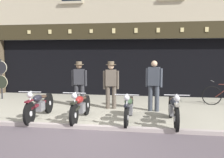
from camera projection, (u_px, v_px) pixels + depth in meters
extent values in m
cube|color=#A19C8A|center=(113.00, 97.00, 11.06)|extent=(23.92, 10.00, 0.08)
cube|color=#A99C98|center=(86.00, 128.00, 6.22)|extent=(23.92, 0.16, 0.18)
cube|color=black|center=(119.00, 66.00, 13.19)|extent=(10.97, 4.00, 2.60)
cube|color=black|center=(115.00, 65.00, 11.46)|extent=(10.49, 0.03, 2.18)
cube|color=#312918|center=(114.00, 31.00, 10.88)|extent=(11.92, 0.24, 0.70)
cube|color=#DBC684|center=(29.00, 32.00, 11.34)|extent=(0.14, 0.03, 0.16)
cube|color=#DBC684|center=(50.00, 32.00, 11.19)|extent=(0.14, 0.03, 0.19)
cube|color=#DBC684|center=(70.00, 31.00, 11.04)|extent=(0.14, 0.03, 0.18)
cube|color=#DBC684|center=(91.00, 31.00, 10.90)|extent=(0.14, 0.03, 0.16)
cube|color=#DBC684|center=(114.00, 31.00, 10.74)|extent=(0.14, 0.03, 0.22)
cube|color=#DBC684|center=(136.00, 30.00, 10.60)|extent=(0.14, 0.03, 0.21)
cube|color=#DBC684|center=(158.00, 30.00, 10.46)|extent=(0.14, 0.03, 0.19)
cube|color=#DBC684|center=(182.00, 30.00, 10.31)|extent=(0.14, 0.03, 0.18)
cube|color=#DBC684|center=(207.00, 29.00, 10.16)|extent=(0.14, 0.03, 0.20)
cube|color=#B8AA8F|center=(71.00, 2.00, 10.87)|extent=(1.10, 0.12, 0.10)
cylinder|color=black|center=(29.00, 114.00, 6.47)|extent=(0.10, 0.65, 0.65)
cylinder|color=silver|center=(29.00, 114.00, 6.47)|extent=(0.11, 0.15, 0.14)
cylinder|color=black|center=(49.00, 103.00, 7.89)|extent=(0.11, 0.65, 0.65)
cylinder|color=silver|center=(49.00, 103.00, 7.89)|extent=(0.12, 0.15, 0.14)
cube|color=#5C151F|center=(40.00, 104.00, 7.17)|extent=(0.13, 1.32, 0.07)
cube|color=slate|center=(40.00, 106.00, 7.18)|extent=(0.22, 0.33, 0.26)
ellipsoid|color=black|center=(37.00, 98.00, 6.98)|extent=(0.24, 0.47, 0.20)
ellipsoid|color=#38281E|center=(43.00, 96.00, 7.41)|extent=(0.21, 0.31, 0.10)
cube|color=#5C151F|center=(29.00, 101.00, 6.44)|extent=(0.12, 0.36, 0.04)
sphere|color=silver|center=(30.00, 95.00, 6.48)|extent=(0.15, 0.15, 0.15)
cylinder|color=silver|center=(30.00, 92.00, 6.47)|extent=(0.62, 0.05, 0.02)
cylinder|color=silver|center=(30.00, 103.00, 6.48)|extent=(0.05, 0.24, 0.62)
cylinder|color=black|center=(74.00, 115.00, 6.35)|extent=(0.07, 0.63, 0.63)
cylinder|color=silver|center=(74.00, 115.00, 6.35)|extent=(0.10, 0.14, 0.14)
cylinder|color=black|center=(87.00, 105.00, 7.64)|extent=(0.08, 0.63, 0.63)
cylinder|color=silver|center=(87.00, 105.00, 7.64)|extent=(0.11, 0.14, 0.14)
cube|color=black|center=(81.00, 106.00, 6.99)|extent=(0.07, 1.20, 0.07)
cube|color=slate|center=(81.00, 108.00, 6.99)|extent=(0.20, 0.32, 0.26)
ellipsoid|color=maroon|center=(79.00, 100.00, 6.81)|extent=(0.22, 0.46, 0.20)
ellipsoid|color=#38281E|center=(83.00, 98.00, 7.20)|extent=(0.20, 0.30, 0.10)
cube|color=black|center=(74.00, 103.00, 6.32)|extent=(0.10, 0.36, 0.04)
sphere|color=silver|center=(74.00, 96.00, 6.36)|extent=(0.15, 0.15, 0.15)
cylinder|color=silver|center=(74.00, 93.00, 6.35)|extent=(0.62, 0.02, 0.02)
cylinder|color=silver|center=(74.00, 104.00, 6.36)|extent=(0.04, 0.29, 0.60)
cylinder|color=black|center=(126.00, 118.00, 6.16)|extent=(0.08, 0.60, 0.60)
cylinder|color=silver|center=(126.00, 118.00, 6.16)|extent=(0.10, 0.13, 0.13)
cylinder|color=black|center=(131.00, 106.00, 7.57)|extent=(0.09, 0.60, 0.60)
cylinder|color=silver|center=(131.00, 106.00, 7.57)|extent=(0.11, 0.13, 0.13)
cube|color=black|center=(129.00, 107.00, 6.85)|extent=(0.09, 1.33, 0.07)
cube|color=slate|center=(129.00, 109.00, 6.86)|extent=(0.20, 0.32, 0.26)
ellipsoid|color=#2E442C|center=(128.00, 101.00, 6.66)|extent=(0.23, 0.46, 0.20)
ellipsoid|color=#38281E|center=(130.00, 99.00, 7.09)|extent=(0.20, 0.30, 0.10)
cube|color=black|center=(126.00, 105.00, 6.13)|extent=(0.10, 0.36, 0.04)
sphere|color=silver|center=(127.00, 98.00, 6.17)|extent=(0.15, 0.15, 0.15)
cylinder|color=silver|center=(127.00, 95.00, 6.16)|extent=(0.62, 0.03, 0.02)
cylinder|color=silver|center=(127.00, 106.00, 6.17)|extent=(0.04, 0.23, 0.62)
cylinder|color=black|center=(177.00, 119.00, 5.94)|extent=(0.08, 0.66, 0.66)
cylinder|color=silver|center=(177.00, 119.00, 5.94)|extent=(0.10, 0.15, 0.14)
cylinder|color=black|center=(171.00, 107.00, 7.33)|extent=(0.09, 0.66, 0.66)
cylinder|color=silver|center=(171.00, 107.00, 7.33)|extent=(0.11, 0.15, 0.14)
cube|color=gray|center=(173.00, 108.00, 6.62)|extent=(0.08, 1.30, 0.07)
cube|color=slate|center=(173.00, 110.00, 6.63)|extent=(0.20, 0.32, 0.26)
ellipsoid|color=black|center=(174.00, 102.00, 6.43)|extent=(0.22, 0.46, 0.20)
ellipsoid|color=#38281E|center=(173.00, 100.00, 6.85)|extent=(0.20, 0.30, 0.10)
cube|color=gray|center=(177.00, 105.00, 5.90)|extent=(0.10, 0.36, 0.04)
sphere|color=silver|center=(177.00, 98.00, 5.94)|extent=(0.15, 0.15, 0.15)
cylinder|color=silver|center=(177.00, 95.00, 5.94)|extent=(0.62, 0.03, 0.02)
cylinder|color=silver|center=(177.00, 107.00, 5.95)|extent=(0.04, 0.24, 0.62)
cylinder|color=#2D2D33|center=(82.00, 95.00, 8.89)|extent=(0.15, 0.15, 0.83)
cylinder|color=#2D2D33|center=(76.00, 95.00, 8.89)|extent=(0.15, 0.15, 0.83)
cube|color=#2D2D33|center=(79.00, 77.00, 8.82)|extent=(0.41, 0.28, 0.56)
cube|color=silver|center=(80.00, 75.00, 8.93)|extent=(0.14, 0.04, 0.31)
cube|color=maroon|center=(80.00, 75.00, 8.94)|extent=(0.05, 0.02, 0.29)
cylinder|color=#2D2D33|center=(86.00, 78.00, 8.83)|extent=(0.09, 0.09, 0.58)
cylinder|color=#2D2D33|center=(73.00, 78.00, 8.83)|extent=(0.09, 0.09, 0.58)
sphere|color=#9E7A5B|center=(79.00, 66.00, 8.78)|extent=(0.20, 0.20, 0.20)
cylinder|color=brown|center=(79.00, 65.00, 8.78)|extent=(0.34, 0.34, 0.01)
cylinder|color=brown|center=(79.00, 63.00, 8.77)|extent=(0.21, 0.21, 0.11)
cylinder|color=brown|center=(114.00, 97.00, 8.53)|extent=(0.15, 0.15, 0.82)
cylinder|color=brown|center=(108.00, 97.00, 8.52)|extent=(0.15, 0.15, 0.82)
cube|color=brown|center=(111.00, 78.00, 8.46)|extent=(0.41, 0.28, 0.57)
cube|color=white|center=(111.00, 76.00, 8.56)|extent=(0.14, 0.04, 0.32)
cube|color=maroon|center=(111.00, 76.00, 8.58)|extent=(0.05, 0.02, 0.30)
cylinder|color=brown|center=(118.00, 80.00, 8.47)|extent=(0.09, 0.09, 0.64)
cylinder|color=brown|center=(104.00, 80.00, 8.46)|extent=(0.09, 0.09, 0.64)
sphere|color=beige|center=(111.00, 66.00, 8.42)|extent=(0.21, 0.21, 0.21)
cylinder|color=brown|center=(111.00, 65.00, 8.41)|extent=(0.36, 0.36, 0.01)
cylinder|color=brown|center=(111.00, 63.00, 8.40)|extent=(0.22, 0.22, 0.12)
cylinder|color=#3D424C|center=(157.00, 98.00, 8.11)|extent=(0.15, 0.15, 0.89)
cylinder|color=#3D424C|center=(150.00, 98.00, 8.18)|extent=(0.15, 0.15, 0.89)
cube|color=#3D424C|center=(154.00, 76.00, 8.07)|extent=(0.41, 0.29, 0.61)
cube|color=silver|center=(155.00, 74.00, 8.17)|extent=(0.14, 0.05, 0.34)
cube|color=maroon|center=(155.00, 74.00, 8.19)|extent=(0.05, 0.02, 0.32)
cylinder|color=#3D424C|center=(161.00, 78.00, 8.00)|extent=(0.09, 0.09, 0.62)
cylinder|color=#3D424C|center=(147.00, 77.00, 8.15)|extent=(0.09, 0.09, 0.62)
sphere|color=tan|center=(154.00, 64.00, 8.03)|extent=(0.20, 0.20, 0.20)
cylinder|color=#232328|center=(1.00, 79.00, 10.40)|extent=(0.06, 0.06, 1.71)
cylinder|color=black|center=(1.00, 68.00, 10.33)|extent=(0.55, 0.03, 0.55)
torus|color=beige|center=(1.00, 67.00, 10.34)|extent=(0.57, 0.04, 0.57)
cylinder|color=#23281E|center=(1.00, 82.00, 10.39)|extent=(0.55, 0.03, 0.55)
torus|color=beige|center=(1.00, 82.00, 10.41)|extent=(0.57, 0.04, 0.57)
cube|color=silver|center=(171.00, 61.00, 10.91)|extent=(0.76, 0.02, 0.89)
cube|color=#1E3323|center=(172.00, 53.00, 10.86)|extent=(0.76, 0.01, 0.20)
cube|color=silver|center=(195.00, 60.00, 10.75)|extent=(0.66, 0.02, 1.04)
cube|color=#511E19|center=(195.00, 51.00, 10.70)|extent=(0.66, 0.01, 0.20)
torus|color=black|center=(212.00, 96.00, 9.18)|extent=(0.73, 0.06, 0.73)
cylinder|color=#4C1E19|center=(223.00, 91.00, 9.09)|extent=(0.57, 0.05, 0.48)
cylinder|color=silver|center=(212.00, 81.00, 9.12)|extent=(0.04, 0.50, 0.02)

